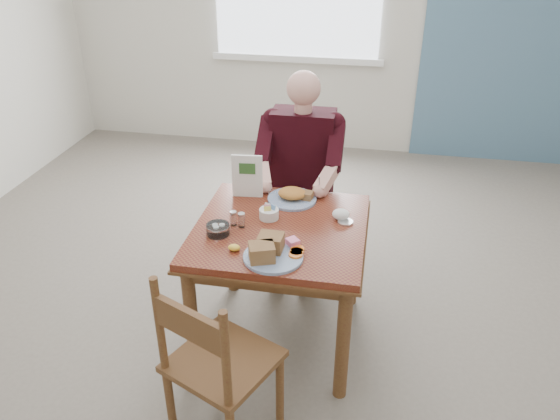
% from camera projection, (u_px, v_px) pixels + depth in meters
% --- Properties ---
extents(floor, '(6.00, 6.00, 0.00)m').
position_uv_depth(floor, '(280.00, 334.00, 3.26)').
color(floor, '#655C52').
rests_on(floor, ground).
extents(wall_back, '(5.50, 0.00, 5.50)m').
position_uv_depth(wall_back, '(339.00, 9.00, 5.16)').
color(wall_back, beige).
rests_on(wall_back, ground).
extents(accent_panel, '(1.60, 0.02, 2.80)m').
position_uv_depth(accent_panel, '(518.00, 15.00, 4.88)').
color(accent_panel, slate).
rests_on(accent_panel, ground).
extents(lemon_wedge, '(0.07, 0.06, 0.03)m').
position_uv_depth(lemon_wedge, '(234.00, 248.00, 2.68)').
color(lemon_wedge, yellow).
rests_on(lemon_wedge, table).
extents(napkin, '(0.11, 0.09, 0.06)m').
position_uv_depth(napkin, '(341.00, 214.00, 2.95)').
color(napkin, white).
rests_on(napkin, table).
extents(metal_dish, '(0.09, 0.09, 0.01)m').
position_uv_depth(metal_dish, '(345.00, 222.00, 2.93)').
color(metal_dish, silver).
rests_on(metal_dish, table).
extents(table, '(0.92, 0.92, 0.75)m').
position_uv_depth(table, '(280.00, 244.00, 2.95)').
color(table, brown).
rests_on(table, ground).
extents(chair_far, '(0.42, 0.42, 0.95)m').
position_uv_depth(chair_far, '(302.00, 202.00, 3.71)').
color(chair_far, brown).
rests_on(chair_far, ground).
extents(chair_near, '(0.56, 0.56, 0.95)m').
position_uv_depth(chair_near, '(216.00, 365.00, 2.38)').
color(chair_near, brown).
rests_on(chair_near, ground).
extents(diner, '(0.53, 0.56, 1.39)m').
position_uv_depth(diner, '(301.00, 163.00, 3.47)').
color(diner, tan).
rests_on(diner, chair_far).
extents(near_plate, '(0.35, 0.35, 0.10)m').
position_uv_depth(near_plate, '(271.00, 251.00, 2.62)').
color(near_plate, white).
rests_on(near_plate, table).
extents(far_plate, '(0.32, 0.32, 0.08)m').
position_uv_depth(far_plate, '(293.00, 196.00, 3.14)').
color(far_plate, white).
rests_on(far_plate, table).
extents(caddy, '(0.13, 0.13, 0.08)m').
position_uv_depth(caddy, '(269.00, 214.00, 2.96)').
color(caddy, white).
rests_on(caddy, table).
extents(shakers, '(0.09, 0.05, 0.08)m').
position_uv_depth(shakers, '(237.00, 219.00, 2.88)').
color(shakers, white).
rests_on(shakers, table).
extents(creamer, '(0.14, 0.14, 0.06)m').
position_uv_depth(creamer, '(218.00, 229.00, 2.81)').
color(creamer, white).
rests_on(creamer, table).
extents(menu, '(0.18, 0.03, 0.26)m').
position_uv_depth(menu, '(247.00, 176.00, 3.13)').
color(menu, white).
rests_on(menu, table).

